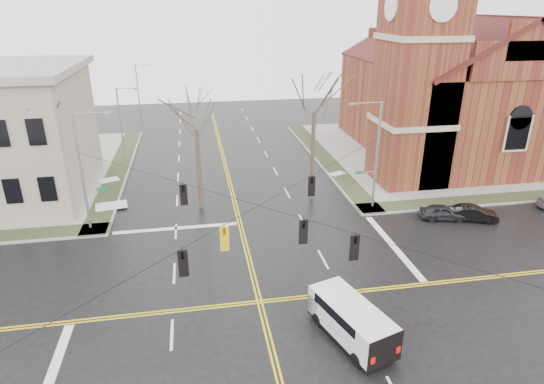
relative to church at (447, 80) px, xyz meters
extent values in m
plane|color=black|center=(-24.76, -24.78, -8.43)|extent=(120.00, 120.00, 0.00)
cube|color=gray|center=(0.24, 0.22, -8.36)|extent=(30.00, 30.00, 0.15)
cube|color=#2B351D|center=(-13.56, 0.22, -8.28)|extent=(2.00, 30.00, 0.02)
cube|color=#2B351D|center=(0.24, -13.58, -8.28)|extent=(30.00, 2.00, 0.02)
cube|color=#2B351D|center=(-35.96, 0.22, -8.28)|extent=(2.00, 30.00, 0.02)
cube|color=gold|center=(-24.88, -24.78, -8.43)|extent=(0.12, 100.00, 0.01)
cube|color=gold|center=(-24.64, -24.78, -8.43)|extent=(0.12, 100.00, 0.01)
cube|color=gold|center=(-24.76, -24.90, -8.43)|extent=(100.00, 0.12, 0.01)
cube|color=gold|center=(-24.76, -24.66, -8.43)|extent=(100.00, 0.12, 0.01)
cube|color=silver|center=(-29.76, -14.28, -8.43)|extent=(9.50, 0.50, 0.01)
cube|color=silver|center=(-14.26, -19.78, -8.43)|extent=(0.50, 9.50, 0.01)
cube|color=maroon|center=(-7.76, -7.78, 1.57)|extent=(6.00, 6.00, 20.00)
cylinder|color=silver|center=(-7.76, -10.83, 7.57)|extent=(2.40, 0.15, 2.40)
cylinder|color=silver|center=(-10.81, -7.78, 7.57)|extent=(0.15, 2.40, 2.40)
cube|color=maroon|center=(1.24, 1.22, -3.43)|extent=(18.00, 24.00, 10.00)
cube|color=maroon|center=(-7.96, -4.78, -6.23)|extent=(2.00, 5.00, 4.40)
cylinder|color=gray|center=(-13.26, -13.28, -3.78)|extent=(0.20, 0.20, 9.00)
cylinder|color=gray|center=(-13.86, -13.28, -5.13)|extent=(1.20, 0.06, 0.06)
cube|color=#116636|center=(-14.56, -13.28, -5.13)|extent=(0.90, 0.04, 0.25)
cylinder|color=gray|center=(-14.46, -13.28, 0.62)|extent=(2.40, 0.08, 0.08)
cube|color=gray|center=(-15.66, -13.28, 0.57)|extent=(0.50, 0.22, 0.15)
cylinder|color=gray|center=(-36.26, -13.28, -3.78)|extent=(0.20, 0.20, 9.00)
cylinder|color=gray|center=(-35.66, -13.28, -5.13)|extent=(1.20, 0.06, 0.06)
cube|color=#116636|center=(-34.96, -13.28, -5.13)|extent=(0.90, 0.04, 0.25)
cylinder|color=gray|center=(-35.06, -13.28, 0.62)|extent=(2.40, 0.08, 0.08)
cube|color=gray|center=(-33.86, -13.28, 0.57)|extent=(0.50, 0.22, 0.15)
cylinder|color=black|center=(-24.76, -24.78, -2.23)|extent=(23.02, 23.02, 0.03)
cylinder|color=black|center=(-24.76, -24.78, -2.23)|extent=(23.02, 23.02, 0.03)
imported|color=black|center=(-28.76, -28.78, -2.98)|extent=(0.21, 0.26, 1.30)
imported|color=black|center=(-20.76, -20.78, -2.98)|extent=(0.21, 0.26, 1.30)
imported|color=yellow|center=(-26.76, -26.78, -2.98)|extent=(0.21, 0.26, 1.30)
imported|color=black|center=(-28.76, -20.78, -2.98)|extent=(0.21, 0.26, 1.30)
imported|color=black|center=(-20.76, -28.78, -2.98)|extent=(0.21, 0.26, 1.30)
imported|color=black|center=(-22.76, -26.78, -2.98)|extent=(0.21, 0.26, 1.30)
cylinder|color=gray|center=(-35.56, 3.22, -4.33)|extent=(0.16, 0.16, 8.00)
cylinder|color=gray|center=(-34.56, 3.22, -0.43)|extent=(2.00, 0.07, 0.07)
cube|color=gray|center=(-33.56, 3.22, -0.48)|extent=(0.45, 0.20, 0.13)
cylinder|color=gray|center=(-35.56, 23.22, -4.33)|extent=(0.16, 0.16, 8.00)
cylinder|color=gray|center=(-34.56, 23.22, -0.43)|extent=(2.00, 0.07, 0.07)
cube|color=gray|center=(-33.56, 23.22, -0.48)|extent=(0.45, 0.20, 0.13)
cube|color=white|center=(-20.58, -28.69, -7.26)|extent=(3.50, 5.55, 1.66)
cube|color=white|center=(-21.24, -26.64, -7.50)|extent=(2.18, 1.45, 1.17)
cube|color=black|center=(-21.34, -26.32, -6.97)|extent=(1.76, 0.67, 0.78)
cube|color=black|center=(-20.64, -28.51, -6.72)|extent=(3.01, 3.97, 0.54)
cube|color=#B70C0A|center=(-20.49, -31.44, -7.46)|extent=(0.24, 0.14, 0.33)
cube|color=#B70C0A|center=(-19.04, -30.97, -7.46)|extent=(0.24, 0.14, 0.33)
cube|color=black|center=(-20.58, -28.69, -8.11)|extent=(3.56, 5.61, 0.10)
cylinder|color=black|center=(-21.96, -27.34, -8.08)|extent=(0.46, 0.75, 0.70)
cylinder|color=black|center=(-20.24, -26.79, -8.08)|extent=(0.46, 0.75, 0.70)
cylinder|color=black|center=(-20.91, -30.60, -8.08)|extent=(0.46, 0.75, 0.70)
cylinder|color=black|center=(-19.19, -30.05, -8.08)|extent=(0.46, 0.75, 0.70)
imported|color=black|center=(-8.52, -16.40, -7.81)|extent=(3.87, 2.24, 1.24)
imported|color=black|center=(-6.23, -17.03, -7.82)|extent=(3.97, 2.52, 1.24)
cylinder|color=#3E3327|center=(-39.20, -10.71, -4.66)|extent=(0.36, 0.36, 7.26)
cylinder|color=#3E3327|center=(-27.69, -10.73, -4.92)|extent=(0.36, 0.36, 6.73)
cylinder|color=#3E3327|center=(-17.93, -10.49, -4.43)|extent=(0.36, 0.36, 7.70)
camera|label=1|loc=(-27.92, -46.68, 7.70)|focal=30.00mm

